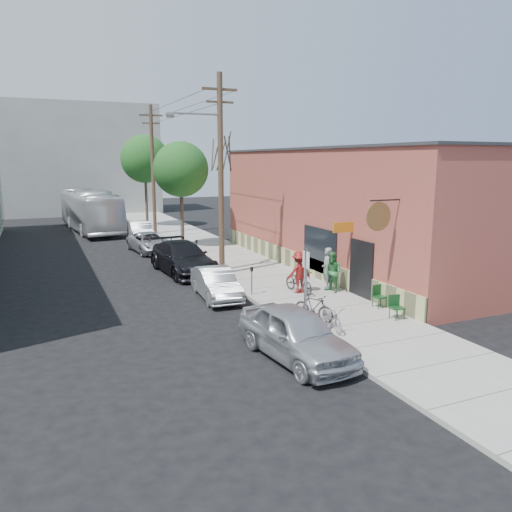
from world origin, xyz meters
name	(u,v)px	position (x,y,z in m)	size (l,w,h in m)	color
ground	(212,311)	(0.00, 0.00, 0.00)	(120.00, 120.00, 0.00)	black
sidewalk	(220,254)	(4.25, 11.00, 0.07)	(4.50, 58.00, 0.15)	#A19C95
cafe_building	(337,209)	(8.99, 4.99, 3.30)	(6.60, 20.20, 6.61)	#9B4539
end_cap_building	(74,159)	(-2.00, 42.00, 6.00)	(18.00, 8.00, 12.00)	#9FA09B
sign_post	(306,280)	(2.35, -3.44, 1.83)	(0.07, 0.45, 2.80)	slate
parking_meter_near	(252,276)	(2.25, 1.15, 0.98)	(0.14, 0.14, 1.24)	slate
parking_meter_far	(197,247)	(2.25, 9.34, 0.98)	(0.14, 0.14, 1.24)	slate
utility_pole_near	(220,171)	(2.39, 5.55, 5.41)	(3.57, 0.28, 10.00)	#503A28
utility_pole_far	(153,168)	(2.45, 21.42, 5.34)	(1.80, 0.28, 10.00)	#503A28
tree_bare	(222,218)	(2.80, 6.44, 2.94)	(0.24, 0.24, 5.59)	#44392C
tree_leafy_mid	(181,170)	(2.80, 14.40, 5.34)	(3.68, 3.68, 7.04)	#44392C
tree_leafy_far	(145,159)	(2.80, 26.22, 6.03)	(4.19, 4.19, 7.99)	#44392C
patio_chair_a	(380,297)	(6.20, -2.66, 0.59)	(0.50, 0.50, 0.88)	#0F3717
patio_chair_b	(397,307)	(5.86, -4.15, 0.59)	(0.50, 0.50, 0.88)	#0F3717
patron_grey	(327,269)	(5.74, 0.62, 1.12)	(0.71, 0.46, 1.94)	gray
patron_green	(332,272)	(5.70, 0.08, 1.07)	(0.89, 0.69, 1.83)	#2F763C
cyclist	(299,272)	(4.31, 0.62, 1.08)	(1.20, 0.69, 1.86)	maroon
cyclist_bike	(299,282)	(4.31, 0.62, 0.66)	(0.67, 1.92, 1.01)	black
parked_bike_a	(314,307)	(2.93, -3.08, 0.66)	(0.48, 1.68, 1.01)	#232325
parked_bike_b	(332,317)	(3.03, -4.16, 0.58)	(0.57, 1.64, 0.86)	slate
car_0	(296,334)	(0.80, -5.66, 0.80)	(1.88, 4.67, 1.59)	#B4B7BC
car_1	(216,283)	(0.80, 1.73, 0.67)	(1.41, 4.04, 1.33)	#A4A9AC
car_2	(183,258)	(0.80, 7.11, 0.83)	(2.33, 5.73, 1.66)	black
car_3	(151,242)	(0.51, 13.96, 0.65)	(2.15, 4.66, 1.30)	#A3A4AB
car_4	(140,231)	(0.80, 18.96, 0.71)	(1.51, 4.33, 1.43)	#A7ABAF
bus	(90,211)	(-2.04, 25.96, 1.72)	(2.90, 12.37, 3.45)	silver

